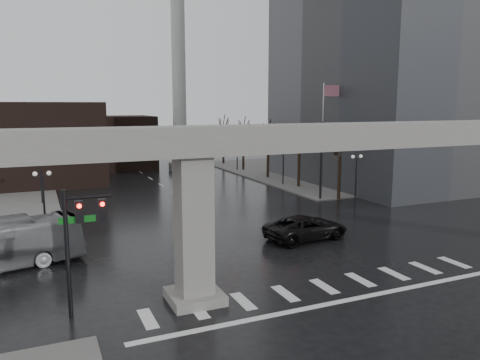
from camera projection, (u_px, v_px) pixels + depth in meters
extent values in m
plane|color=black|center=(314.00, 280.00, 26.15)|extent=(160.00, 160.00, 0.00)
cube|color=#62605E|center=(331.00, 171.00, 69.00)|extent=(28.00, 36.00, 0.15)
cube|color=gray|center=(318.00, 137.00, 24.87)|extent=(48.00, 2.20, 1.40)
cube|color=gray|center=(194.00, 230.00, 22.78)|extent=(1.60, 1.60, 7.30)
cube|color=gray|center=(195.00, 296.00, 23.32)|extent=(2.60, 2.60, 0.50)
cube|color=slate|center=(397.00, 12.00, 57.43)|extent=(22.00, 26.00, 42.00)
cube|color=black|center=(33.00, 143.00, 57.73)|extent=(16.00, 14.00, 10.00)
cube|color=black|center=(119.00, 142.00, 71.70)|extent=(10.00, 10.00, 8.00)
cylinder|color=#B8B9B4|center=(179.00, 68.00, 67.71)|extent=(2.00, 2.00, 30.00)
cylinder|color=gray|center=(181.00, 166.00, 70.00)|extent=(3.60, 3.60, 1.20)
cylinder|color=black|center=(321.00, 161.00, 47.59)|extent=(0.24, 0.24, 8.00)
cylinder|color=black|center=(269.00, 131.00, 44.69)|extent=(12.00, 0.18, 0.18)
cube|color=black|center=(296.00, 137.00, 45.99)|extent=(0.35, 0.30, 1.00)
cube|color=black|center=(264.00, 138.00, 44.60)|extent=(0.35, 0.30, 1.00)
cube|color=black|center=(231.00, 139.00, 43.20)|extent=(0.35, 0.30, 1.00)
sphere|color=#FF0C05|center=(297.00, 134.00, 45.78)|extent=(0.20, 0.20, 0.20)
cube|color=#0E6216|center=(309.00, 132.00, 46.51)|extent=(1.80, 0.05, 0.35)
cube|color=#0E6216|center=(250.00, 134.00, 43.93)|extent=(1.80, 0.05, 0.35)
cylinder|color=black|center=(68.00, 255.00, 21.03)|extent=(0.20, 0.20, 6.00)
cylinder|color=black|center=(88.00, 197.00, 21.01)|extent=(2.00, 0.14, 0.14)
cube|color=black|center=(79.00, 212.00, 20.96)|extent=(0.35, 0.30, 1.00)
cube|color=black|center=(102.00, 210.00, 21.35)|extent=(0.35, 0.30, 1.00)
cube|color=#0E6216|center=(77.00, 220.00, 20.97)|extent=(1.60, 0.05, 0.30)
cylinder|color=silver|center=(322.00, 139.00, 51.04)|extent=(0.12, 0.12, 12.00)
cube|color=red|center=(332.00, 91.00, 50.61)|extent=(2.00, 0.03, 1.20)
cylinder|color=black|center=(356.00, 184.00, 43.78)|extent=(0.14, 0.14, 4.80)
cube|color=black|center=(357.00, 159.00, 43.41)|extent=(0.90, 0.06, 0.06)
sphere|color=silver|center=(353.00, 157.00, 43.20)|extent=(0.32, 0.32, 0.32)
sphere|color=silver|center=(361.00, 156.00, 43.56)|extent=(0.32, 0.32, 0.32)
cylinder|color=black|center=(283.00, 166.00, 56.43)|extent=(0.14, 0.14, 4.80)
cube|color=black|center=(283.00, 146.00, 56.06)|extent=(0.90, 0.06, 0.06)
sphere|color=silver|center=(280.00, 145.00, 55.85)|extent=(0.32, 0.32, 0.32)
sphere|color=silver|center=(287.00, 145.00, 56.21)|extent=(0.32, 0.32, 0.32)
cylinder|color=black|center=(237.00, 155.00, 69.08)|extent=(0.14, 0.14, 4.80)
cube|color=black|center=(237.00, 139.00, 68.71)|extent=(0.90, 0.06, 0.06)
sphere|color=silver|center=(234.00, 138.00, 68.50)|extent=(0.32, 0.32, 0.32)
sphere|color=silver|center=(240.00, 137.00, 68.86)|extent=(0.32, 0.32, 0.32)
cylinder|color=black|center=(44.00, 209.00, 33.04)|extent=(0.14, 0.14, 4.80)
cube|color=black|center=(42.00, 176.00, 32.67)|extent=(0.90, 0.06, 0.06)
sphere|color=silver|center=(35.00, 174.00, 32.46)|extent=(0.32, 0.32, 0.32)
sphere|color=silver|center=(49.00, 173.00, 32.82)|extent=(0.32, 0.32, 0.32)
cylinder|color=black|center=(41.00, 180.00, 45.69)|extent=(0.14, 0.14, 4.80)
cube|color=black|center=(39.00, 156.00, 45.32)|extent=(0.90, 0.06, 0.06)
sphere|color=silver|center=(34.00, 154.00, 45.11)|extent=(0.32, 0.32, 0.32)
sphere|color=silver|center=(44.00, 154.00, 45.47)|extent=(0.32, 0.32, 0.32)
cylinder|color=black|center=(39.00, 164.00, 58.34)|extent=(0.14, 0.14, 4.80)
cube|color=black|center=(38.00, 145.00, 57.97)|extent=(0.90, 0.06, 0.06)
sphere|color=silver|center=(34.00, 144.00, 57.76)|extent=(0.32, 0.32, 0.32)
sphere|color=silver|center=(41.00, 143.00, 58.11)|extent=(0.32, 0.32, 0.32)
cylinder|color=black|center=(339.00, 178.00, 47.82)|extent=(0.34, 0.34, 4.55)
cylinder|color=black|center=(340.00, 142.00, 47.22)|extent=(0.12, 1.52, 2.98)
cylinder|color=black|center=(343.00, 144.00, 47.68)|extent=(0.83, 1.14, 2.51)
cylinder|color=black|center=(299.00, 168.00, 55.04)|extent=(0.34, 0.34, 4.66)
cylinder|color=black|center=(300.00, 136.00, 54.43)|extent=(0.12, 1.55, 3.05)
cylinder|color=black|center=(302.00, 137.00, 54.89)|extent=(0.85, 1.16, 2.57)
cylinder|color=black|center=(268.00, 160.00, 62.26)|extent=(0.34, 0.34, 4.76)
cylinder|color=black|center=(268.00, 131.00, 61.63)|extent=(0.12, 1.59, 3.11)
cylinder|color=black|center=(271.00, 133.00, 62.10)|extent=(0.86, 1.18, 2.62)
cylinder|color=black|center=(243.00, 154.00, 69.48)|extent=(0.34, 0.34, 4.87)
cylinder|color=black|center=(243.00, 127.00, 68.84)|extent=(0.12, 1.62, 3.18)
cylinder|color=black|center=(246.00, 129.00, 69.30)|extent=(0.88, 1.20, 2.68)
cylinder|color=black|center=(223.00, 149.00, 76.70)|extent=(0.34, 0.34, 4.97)
cylinder|color=black|center=(223.00, 124.00, 76.05)|extent=(0.12, 1.65, 3.25)
cylinder|color=black|center=(226.00, 126.00, 76.51)|extent=(0.89, 1.23, 2.74)
imported|color=black|center=(306.00, 228.00, 33.95)|extent=(6.60, 3.55, 1.76)
imported|color=black|center=(201.00, 198.00, 45.94)|extent=(1.70, 3.94, 1.32)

